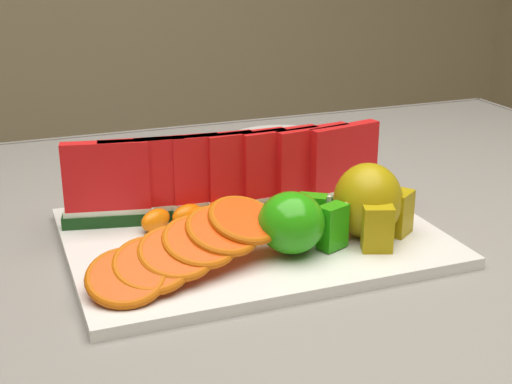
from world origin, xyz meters
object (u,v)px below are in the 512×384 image
at_px(apple_cluster, 297,222).
at_px(side_plate, 282,142).
at_px(pear_cluster, 370,203).
at_px(platter, 251,237).

bearing_deg(apple_cluster, side_plate, 69.12).
distance_m(apple_cluster, side_plate, 0.44).
height_order(pear_cluster, side_plate, pear_cluster).
height_order(platter, side_plate, platter).
xyz_separation_m(apple_cluster, pear_cluster, (0.09, 0.01, 0.01)).
bearing_deg(pear_cluster, side_plate, 80.66).
bearing_deg(pear_cluster, platter, 154.29).
distance_m(apple_cluster, pear_cluster, 0.09).
relative_size(apple_cluster, pear_cluster, 1.09).
bearing_deg(side_plate, pear_cluster, -99.34).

